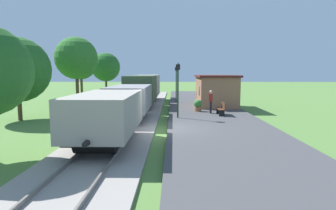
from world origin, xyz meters
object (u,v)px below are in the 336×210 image
object	(u,v)px
potted_planter	(198,105)
lamp_post_near	(178,80)
freight_train	(138,94)
station_hut	(216,90)
tree_trackside_far	(76,58)
lamp_post_far	(176,77)
tree_trackside_mid	(17,70)
person_waiting	(211,101)
tree_field_left	(81,65)
bench_near_hut	(221,108)
tree_field_distant	(106,67)

from	to	relation	value
potted_planter	lamp_post_near	bearing A→B (deg)	-117.33
freight_train	station_hut	xyz separation A→B (m)	(6.80, 2.84, 0.10)
potted_planter	tree_trackside_far	world-z (taller)	tree_trackside_far
lamp_post_far	tree_trackside_mid	xyz separation A→B (m)	(-10.82, -9.65, 0.66)
person_waiting	tree_trackside_mid	distance (m)	13.64
lamp_post_far	tree_field_left	world-z (taller)	tree_field_left
station_hut	bench_near_hut	distance (m)	5.80
tree_trackside_mid	bench_near_hut	bearing A→B (deg)	4.31
station_hut	potted_planter	xyz separation A→B (m)	(-1.95, -3.83, -0.93)
station_hut	person_waiting	size ratio (longest dim) A/B	3.39
tree_trackside_mid	tree_field_distant	distance (m)	19.14
bench_near_hut	tree_field_distant	xyz separation A→B (m)	(-12.56, 18.03, 3.25)
potted_planter	tree_trackside_far	bearing A→B (deg)	165.77
potted_planter	tree_field_left	size ratio (longest dim) A/B	0.16
bench_near_hut	lamp_post_near	world-z (taller)	lamp_post_near
person_waiting	lamp_post_near	bearing A→B (deg)	54.05
tree_trackside_mid	person_waiting	bearing A→B (deg)	8.13
tree_field_left	lamp_post_far	bearing A→B (deg)	-17.14
tree_field_left	person_waiting	bearing A→B (deg)	-39.85
tree_trackside_far	lamp_post_near	bearing A→B (deg)	-33.53
freight_train	lamp_post_far	xyz separation A→B (m)	(3.22, 5.73, 1.25)
bench_near_hut	tree_trackside_far	bearing A→B (deg)	159.17
potted_planter	lamp_post_near	size ratio (longest dim) A/B	0.25
person_waiting	tree_field_distant	distance (m)	21.09
freight_train	potted_planter	xyz separation A→B (m)	(4.85, -0.98, -0.83)
lamp_post_near	tree_field_left	bearing A→B (deg)	129.25
tree_field_distant	potted_planter	bearing A→B (deg)	-55.60
tree_field_left	tree_trackside_far	bearing A→B (deg)	-74.49
tree_field_distant	lamp_post_far	bearing A→B (deg)	-45.03
station_hut	tree_trackside_far	bearing A→B (deg)	-174.41
potted_planter	lamp_post_far	distance (m)	7.21
lamp_post_far	tree_trackside_mid	distance (m)	14.52
person_waiting	tree_trackside_far	distance (m)	12.24
station_hut	lamp_post_far	xyz separation A→B (m)	(-3.58, 2.89, 1.15)
bench_near_hut	tree_trackside_mid	bearing A→B (deg)	-175.69
bench_near_hut	lamp_post_near	distance (m)	3.97
station_hut	bench_near_hut	size ratio (longest dim) A/B	3.87
person_waiting	lamp_post_far	size ratio (longest dim) A/B	0.46
station_hut	lamp_post_far	size ratio (longest dim) A/B	1.57
lamp_post_near	tree_field_left	distance (m)	17.08
lamp_post_near	station_hut	bearing A→B (deg)	62.85
person_waiting	lamp_post_far	bearing A→B (deg)	-58.57
tree_trackside_mid	tree_trackside_far	size ratio (longest dim) A/B	0.89
potted_planter	station_hut	bearing A→B (deg)	63.00
bench_near_hut	lamp_post_far	world-z (taller)	lamp_post_far
tree_trackside_mid	tree_field_left	xyz separation A→B (m)	(0.05, 12.97, 0.69)
station_hut	tree_trackside_mid	xyz separation A→B (m)	(-14.40, -6.76, 1.81)
person_waiting	lamp_post_far	world-z (taller)	lamp_post_far
freight_train	station_hut	distance (m)	7.37
lamp_post_far	tree_trackside_mid	bearing A→B (deg)	-138.28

